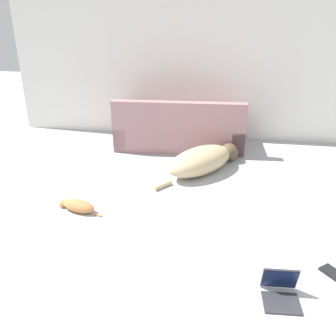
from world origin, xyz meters
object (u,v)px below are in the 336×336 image
dog (203,160)px  book_black (333,273)px  laptop_open (280,289)px  cat (77,206)px  couch (179,132)px

dog → book_black: dog is taller
dog → laptop_open: size_ratio=4.10×
cat → dog: bearing=-120.7°
couch → cat: size_ratio=3.60×
couch → laptop_open: 3.51m
cat → couch: bearing=-97.0°
couch → dog: 1.02m
book_black → couch: bearing=121.5°
dog → book_black: 2.41m
cat → laptop_open: 2.40m
couch → cat: couch is taller
couch → laptop_open: couch is taller
cat → book_black: 2.76m
couch → book_black: bearing=117.9°
dog → laptop_open: bearing=-122.0°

